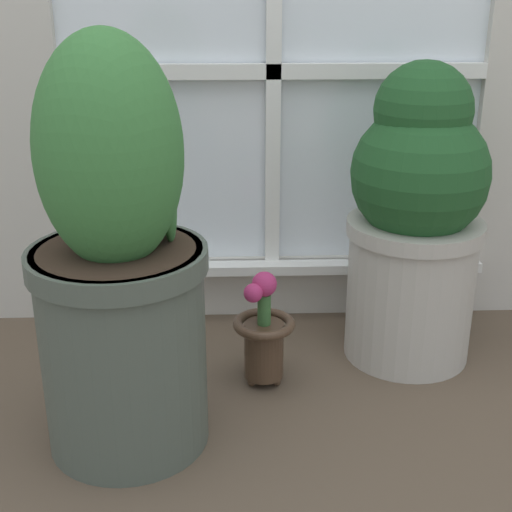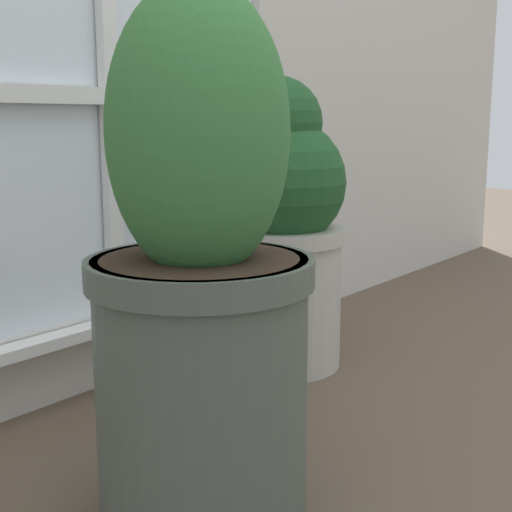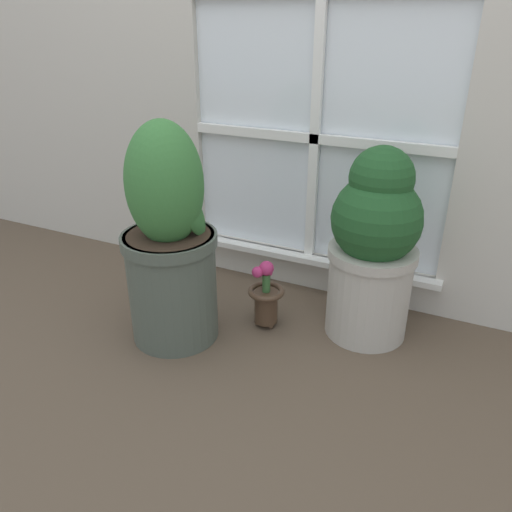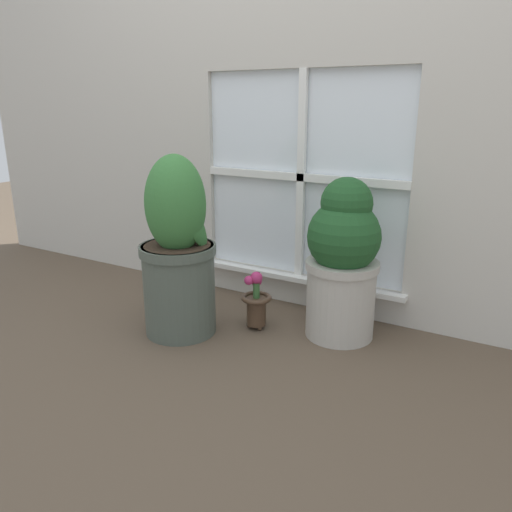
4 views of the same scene
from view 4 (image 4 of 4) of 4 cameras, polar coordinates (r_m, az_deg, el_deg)
name	(u,v)px [view 4 (image 4 of 4)]	position (r m, az deg, el deg)	size (l,w,h in m)	color
ground_plane	(223,361)	(2.00, -3.84, -11.86)	(10.00, 10.00, 0.00)	brown
wall_with_window	(307,27)	(2.38, 5.81, 24.56)	(4.40, 0.10, 2.50)	beige
potted_plant_left	(178,254)	(2.13, -8.91, 0.19)	(0.32, 0.32, 0.77)	#4C564C
potted_plant_right	(343,259)	(2.11, 9.88, -0.38)	(0.31, 0.31, 0.68)	#B7B2A8
flower_vase	(256,302)	(2.21, 0.01, -5.23)	(0.14, 0.14, 0.27)	#473323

